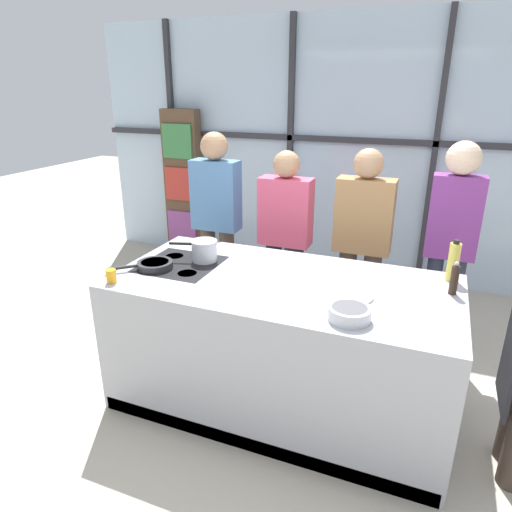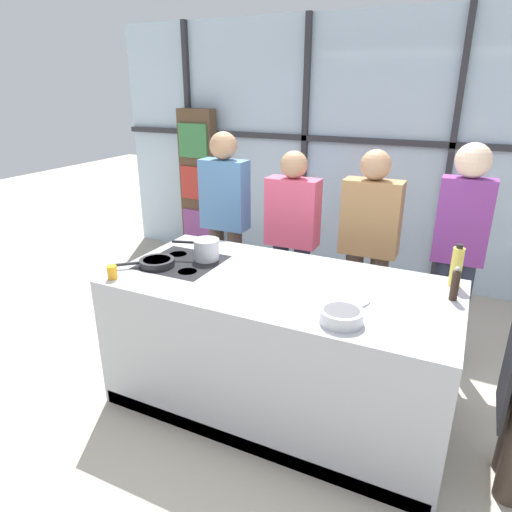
{
  "view_description": "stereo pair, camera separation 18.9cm",
  "coord_description": "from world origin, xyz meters",
  "views": [
    {
      "loc": [
        0.84,
        -2.55,
        2.11
      ],
      "look_at": [
        -0.23,
        0.1,
        1.03
      ],
      "focal_mm": 32.0,
      "sensor_mm": 36.0,
      "label": 1
    },
    {
      "loc": [
        1.01,
        -2.47,
        2.11
      ],
      "look_at": [
        -0.23,
        0.1,
        1.03
      ],
      "focal_mm": 32.0,
      "sensor_mm": 36.0,
      "label": 2
    }
  ],
  "objects": [
    {
      "name": "spectator_center_right",
      "position": [
        0.33,
        1.02,
        0.93
      ],
      "size": [
        0.45,
        0.23,
        1.65
      ],
      "rotation": [
        0.0,
        0.0,
        3.14
      ],
      "color": "#47382D",
      "rests_on": "ground_plane"
    },
    {
      "name": "pepper_grinder",
      "position": [
        1.01,
        0.19,
        1.02
      ],
      "size": [
        0.05,
        0.05,
        0.21
      ],
      "color": "#332319",
      "rests_on": "demo_island"
    },
    {
      "name": "mixing_bowl",
      "position": [
        0.49,
        -0.36,
        0.96
      ],
      "size": [
        0.23,
        0.23,
        0.07
      ],
      "color": "silver",
      "rests_on": "demo_island"
    },
    {
      "name": "saucepan",
      "position": [
        -0.63,
        0.12,
        1.0
      ],
      "size": [
        0.34,
        0.19,
        0.15
      ],
      "color": "silver",
      "rests_on": "demo_island"
    },
    {
      "name": "spectator_far_right",
      "position": [
        0.99,
        1.02,
        1.03
      ],
      "size": [
        0.36,
        0.24,
        1.73
      ],
      "rotation": [
        0.0,
        0.0,
        3.14
      ],
      "color": "#232838",
      "rests_on": "ground_plane"
    },
    {
      "name": "oil_bottle",
      "position": [
        1.0,
        0.41,
        1.05
      ],
      "size": [
        0.07,
        0.07,
        0.27
      ],
      "color": "#E0CC4C",
      "rests_on": "demo_island"
    },
    {
      "name": "spectator_center_left",
      "position": [
        -0.33,
        1.02,
        0.9
      ],
      "size": [
        0.44,
        0.22,
        1.6
      ],
      "rotation": [
        0.0,
        0.0,
        3.14
      ],
      "color": "#232838",
      "rests_on": "ground_plane"
    },
    {
      "name": "white_plate",
      "position": [
        0.46,
        -0.07,
        0.93
      ],
      "size": [
        0.25,
        0.25,
        0.01
      ],
      "primitive_type": "cylinder",
      "color": "white",
      "rests_on": "demo_island"
    },
    {
      "name": "ground_plane",
      "position": [
        0.0,
        0.0,
        0.0
      ],
      "size": [
        18.0,
        18.0,
        0.0
      ],
      "primitive_type": "plane",
      "color": "#BCB29E"
    },
    {
      "name": "juice_glass_near",
      "position": [
        -1.0,
        -0.44,
        0.97
      ],
      "size": [
        0.06,
        0.06,
        0.09
      ],
      "primitive_type": "cylinder",
      "color": "orange",
      "rests_on": "demo_island"
    },
    {
      "name": "demo_island",
      "position": [
        -0.0,
        -0.0,
        0.46
      ],
      "size": [
        2.19,
        1.07,
        0.93
      ],
      "color": "#A8AAB2",
      "rests_on": "ground_plane"
    },
    {
      "name": "frying_pan",
      "position": [
        -0.89,
        -0.13,
        0.95
      ],
      "size": [
        0.36,
        0.34,
        0.04
      ],
      "color": "#232326",
      "rests_on": "demo_island"
    },
    {
      "name": "bookshelf",
      "position": [
        -2.11,
        2.33,
        0.92
      ],
      "size": [
        0.47,
        0.19,
        1.83
      ],
      "color": "brown",
      "rests_on": "ground_plane"
    },
    {
      "name": "spectator_far_left",
      "position": [
        -0.99,
        1.02,
        0.99
      ],
      "size": [
        0.43,
        0.24,
        1.73
      ],
      "rotation": [
        0.0,
        0.0,
        3.14
      ],
      "color": "#47382D",
      "rests_on": "ground_plane"
    },
    {
      "name": "back_window_wall",
      "position": [
        0.0,
        2.52,
        1.4
      ],
      "size": [
        6.4,
        0.1,
        2.8
      ],
      "color": "silver",
      "rests_on": "ground_plane"
    }
  ]
}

